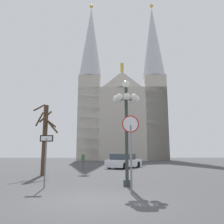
{
  "coord_description": "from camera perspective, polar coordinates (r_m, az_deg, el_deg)",
  "views": [
    {
      "loc": [
        0.58,
        -7.92,
        1.59
      ],
      "look_at": [
        1.07,
        20.39,
        6.65
      ],
      "focal_mm": 36.2,
      "sensor_mm": 36.0,
      "label": 1
    }
  ],
  "objects": [
    {
      "name": "ground_plane",
      "position": [
        8.1,
        -5.47,
        -21.41
      ],
      "size": [
        120.0,
        120.0,
        0.0
      ],
      "primitive_type": "plane",
      "color": "#424244"
    },
    {
      "name": "cathedral",
      "position": [
        48.56,
        2.51,
        0.71
      ],
      "size": [
        18.21,
        11.35,
        34.23
      ],
      "color": "#BCB5A5",
      "rests_on": "ground"
    },
    {
      "name": "stop_sign",
      "position": [
        9.22,
        4.75,
        -6.82
      ],
      "size": [
        0.7,
        0.14,
        3.08
      ],
      "color": "slate",
      "rests_on": "ground"
    },
    {
      "name": "one_way_arrow_sign",
      "position": [
        10.99,
        -16.39,
        -10.08
      ],
      "size": [
        0.61,
        0.07,
        2.38
      ],
      "color": "slate",
      "rests_on": "ground"
    },
    {
      "name": "street_lamp",
      "position": [
        11.31,
        3.64,
        0.03
      ],
      "size": [
        1.34,
        1.34,
        5.2
      ],
      "color": "#2D3833",
      "rests_on": "ground"
    },
    {
      "name": "bare_tree",
      "position": [
        17.02,
        -16.64,
        -5.92
      ],
      "size": [
        1.75,
        1.73,
        5.24
      ],
      "color": "#473323",
      "rests_on": "ground"
    },
    {
      "name": "parked_car_near_white",
      "position": [
        23.73,
        3.01,
        -12.33
      ],
      "size": [
        4.01,
        4.77,
        1.43
      ],
      "color": "silver",
      "rests_on": "ground"
    },
    {
      "name": "pedestrian_walking",
      "position": [
        21.93,
        -7.32,
        -11.72
      ],
      "size": [
        0.32,
        0.32,
        1.58
      ],
      "color": "#594C47",
      "rests_on": "ground"
    }
  ]
}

